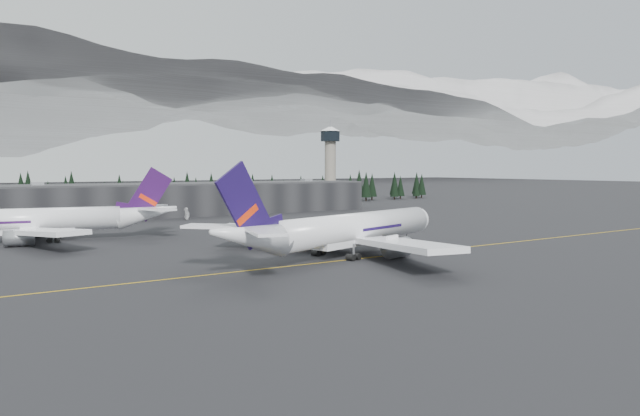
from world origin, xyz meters
TOP-DOWN VIEW (x-y plane):
  - ground at (0.00, 0.00)m, footprint 1400.00×1400.00m
  - taxiline at (0.00, -2.00)m, footprint 400.00×0.40m
  - terminal at (0.00, 125.00)m, footprint 160.00×30.00m
  - control_tower at (75.00, 128.00)m, footprint 10.00×10.00m
  - treeline at (0.00, 162.00)m, footprint 360.00×20.00m
  - mountain_ridge at (0.00, 1000.00)m, footprint 4400.00×900.00m
  - jet_main at (-6.55, 2.04)m, footprint 66.31×60.09m
  - jet_parked at (-54.46, 64.05)m, footprint 63.96×58.51m
  - gse_vehicle_a at (-26.60, 99.93)m, footprint 2.21×4.67m
  - gse_vehicle_b at (-4.47, 101.44)m, footprint 4.59×2.13m

SIDE VIEW (x-z plane):
  - ground at x=0.00m, z-range 0.00..0.00m
  - mountain_ridge at x=0.00m, z-range -210.00..210.00m
  - taxiline at x=0.00m, z-range 0.00..0.02m
  - gse_vehicle_a at x=-26.60m, z-range 0.00..1.29m
  - gse_vehicle_b at x=-4.47m, z-range 0.00..1.52m
  - jet_parked at x=-54.46m, z-range -4.14..14.84m
  - jet_main at x=-6.55m, z-range -4.35..15.60m
  - terminal at x=0.00m, z-range 0.00..12.60m
  - treeline at x=0.00m, z-range 0.00..15.00m
  - control_tower at x=75.00m, z-range 4.56..42.26m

